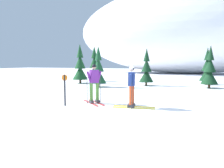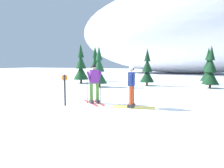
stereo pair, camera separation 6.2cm
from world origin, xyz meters
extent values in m
plane|color=white|center=(0.00, 0.00, 0.00)|extent=(120.00, 120.00, 0.00)
cube|color=gold|center=(-0.04, 0.20, 0.01)|extent=(1.77, 0.32, 0.03)
cube|color=gold|center=(0.00, -0.10, 0.01)|extent=(1.77, 0.32, 0.03)
cube|color=#38383D|center=(-0.14, 0.19, 0.09)|extent=(0.29, 0.17, 0.12)
cube|color=#38383D|center=(-0.10, -0.11, 0.09)|extent=(0.29, 0.17, 0.12)
cylinder|color=#DB471E|center=(-0.14, 0.19, 0.54)|extent=(0.15, 0.15, 0.77)
cylinder|color=#DB471E|center=(-0.10, -0.11, 0.54)|extent=(0.15, 0.15, 0.77)
cube|color=navy|center=(-0.12, 0.04, 1.21)|extent=(0.29, 0.41, 0.57)
cylinder|color=navy|center=(-0.15, 0.28, 1.15)|extent=(0.13, 0.28, 0.58)
cylinder|color=navy|center=(-0.09, -0.20, 1.15)|extent=(0.13, 0.28, 0.58)
sphere|color=tan|center=(-0.12, 0.04, 1.62)|extent=(0.19, 0.19, 0.19)
sphere|color=white|center=(-0.12, 0.04, 1.65)|extent=(0.21, 0.21, 0.21)
cube|color=black|center=(-0.04, 0.05, 1.63)|extent=(0.05, 0.15, 0.07)
cylinder|color=#2D2D33|center=(-0.10, 0.37, 0.54)|extent=(0.02, 0.02, 1.07)
cylinder|color=#2D2D33|center=(-0.10, 0.37, 0.06)|extent=(0.07, 0.07, 0.01)
cylinder|color=#2D2D33|center=(-0.02, -0.29, 0.54)|extent=(0.02, 0.02, 1.07)
cylinder|color=#2D2D33|center=(-0.02, -0.29, 0.06)|extent=(0.07, 0.07, 0.01)
cube|color=red|center=(-2.14, 0.27, 0.01)|extent=(1.30, 1.18, 0.03)
cube|color=red|center=(-1.94, 0.49, 0.01)|extent=(1.30, 1.18, 0.03)
cube|color=#38383D|center=(-2.07, 0.20, 0.09)|extent=(0.30, 0.29, 0.12)
cube|color=#38383D|center=(-1.87, 0.42, 0.09)|extent=(0.30, 0.29, 0.12)
cylinder|color=#4C8433|center=(-2.07, 0.20, 0.55)|extent=(0.15, 0.15, 0.81)
cylinder|color=#4C8433|center=(-1.87, 0.42, 0.55)|extent=(0.15, 0.15, 0.81)
cube|color=#6B2889|center=(-1.97, 0.31, 1.26)|extent=(0.43, 0.44, 0.60)
cylinder|color=#6B2889|center=(-2.13, 0.13, 1.21)|extent=(0.26, 0.27, 0.58)
cylinder|color=#6B2889|center=(-1.81, 0.49, 1.21)|extent=(0.26, 0.27, 0.58)
sphere|color=tan|center=(-1.97, 0.31, 1.68)|extent=(0.19, 0.19, 0.19)
sphere|color=black|center=(-1.97, 0.31, 1.71)|extent=(0.21, 0.21, 0.21)
cube|color=black|center=(-2.03, 0.36, 1.69)|extent=(0.13, 0.14, 0.07)
cylinder|color=#2D2D33|center=(-2.23, 0.11, 0.62)|extent=(0.02, 0.02, 1.23)
cylinder|color=#2D2D33|center=(-2.23, 0.11, 0.06)|extent=(0.07, 0.07, 0.01)
cylinder|color=#2D2D33|center=(-1.79, 0.60, 0.62)|extent=(0.02, 0.02, 1.23)
cylinder|color=#2D2D33|center=(-1.79, 0.60, 0.06)|extent=(0.07, 0.07, 0.01)
cylinder|color=#47301E|center=(-7.32, 8.62, 0.24)|extent=(0.19, 0.19, 0.49)
cone|color=#194723|center=(-7.32, 8.62, 0.99)|extent=(1.39, 1.39, 1.25)
cone|color=#194723|center=(-7.32, 8.62, 1.98)|extent=(1.00, 1.00, 1.25)
cone|color=#194723|center=(-7.32, 8.62, 2.98)|extent=(0.61, 0.61, 1.25)
cylinder|color=#47301E|center=(-6.93, 10.85, 0.24)|extent=(0.19, 0.19, 0.48)
cone|color=#194723|center=(-6.93, 10.85, 0.98)|extent=(1.38, 1.38, 1.24)
cone|color=#194723|center=(-6.93, 10.85, 1.97)|extent=(0.99, 0.99, 1.24)
cone|color=#194723|center=(-6.93, 10.85, 2.95)|extent=(0.61, 0.61, 1.24)
cylinder|color=#47301E|center=(-4.51, 6.46, 0.21)|extent=(0.17, 0.17, 0.43)
cone|color=#1E512D|center=(-4.51, 6.46, 0.87)|extent=(1.22, 1.22, 1.10)
cone|color=#1E512D|center=(-4.51, 6.46, 1.74)|extent=(0.88, 0.88, 1.10)
cone|color=#1E512D|center=(-4.51, 6.46, 2.62)|extent=(0.54, 0.54, 1.10)
cylinder|color=#47301E|center=(-1.21, 8.74, 0.21)|extent=(0.17, 0.17, 0.41)
cone|color=#14381E|center=(-1.21, 8.74, 0.84)|extent=(1.18, 1.18, 1.06)
cone|color=#14381E|center=(-1.21, 8.74, 1.68)|extent=(0.85, 0.85, 1.06)
cone|color=#14381E|center=(-1.21, 8.74, 2.53)|extent=(0.52, 0.52, 1.06)
cylinder|color=#47301E|center=(3.53, 8.66, 0.21)|extent=(0.17, 0.17, 0.43)
cone|color=#14381E|center=(3.53, 8.66, 0.86)|extent=(1.22, 1.22, 1.09)
cone|color=#14381E|center=(3.53, 8.66, 1.74)|extent=(0.88, 0.88, 1.09)
cone|color=#14381E|center=(3.53, 8.66, 2.61)|extent=(0.54, 0.54, 1.09)
cylinder|color=#47301E|center=(3.53, 11.44, 0.22)|extent=(0.17, 0.17, 0.43)
cone|color=#14381E|center=(3.53, 11.44, 0.88)|extent=(1.24, 1.24, 1.11)
cone|color=#14381E|center=(3.53, 11.44, 1.76)|extent=(0.89, 0.89, 1.11)
cone|color=#14381E|center=(3.53, 11.44, 2.65)|extent=(0.54, 0.54, 1.11)
ellipsoid|color=white|center=(1.39, 30.86, 7.67)|extent=(39.68, 16.37, 15.33)
cylinder|color=black|center=(-2.95, -0.62, 0.68)|extent=(0.07, 0.07, 1.36)
cylinder|color=orange|center=(-2.95, -0.62, 1.24)|extent=(0.28, 0.02, 0.28)
camera|label=1|loc=(2.14, -8.37, 1.87)|focal=33.50mm
camera|label=2|loc=(2.20, -8.35, 1.87)|focal=33.50mm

